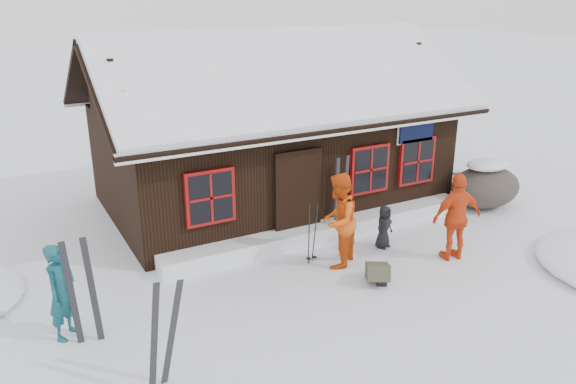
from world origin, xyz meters
The scene contains 14 objects.
ground centered at (0.00, 0.00, 0.00)m, with size 120.00×120.00×0.00m, color white.
mountain_hut centered at (1.50, 4.98, 1.58)m, with size 8.90×6.09×4.42m.
snow_drift centered at (1.50, 2.25, 0.17)m, with size 7.60×0.60×0.35m, color white.
snow_mounds centered at (1.65, 1.86, 0.00)m, with size 20.60×13.20×0.48m.
skier_teal centered at (-4.16, 0.96, 0.80)m, with size 0.58×0.38×1.60m, color #124E58.
skier_orange_left centered at (1.00, 0.98, 0.96)m, with size 0.94×0.73×1.93m, color #D94E0F.
skier_orange_right centered at (3.26, 0.08, 0.92)m, with size 1.08×0.45×1.83m, color #E44517.
skier_crouched centered at (2.33, 1.21, 0.47)m, with size 0.46×0.30×0.95m, color black.
boulder centered at (6.11, 1.95, 0.56)m, with size 1.90×1.43×1.12m.
ski_pair_left centered at (-3.12, -0.97, 0.78)m, with size 0.65×0.26×1.64m.
ski_pair_mid centered at (-3.90, 0.63, 0.86)m, with size 0.48×0.10×1.82m.
ski_pair_right centered at (1.87, 2.20, 0.89)m, with size 0.46×0.19×1.89m.
ski_poles centered at (0.62, 1.35, 0.61)m, with size 0.23×0.11×1.30m.
backpack_olive centered at (1.26, 0.00, 0.15)m, with size 0.42×0.56×0.30m, color #464332.
Camera 1 is at (-4.74, -7.50, 5.20)m, focal length 35.00 mm.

